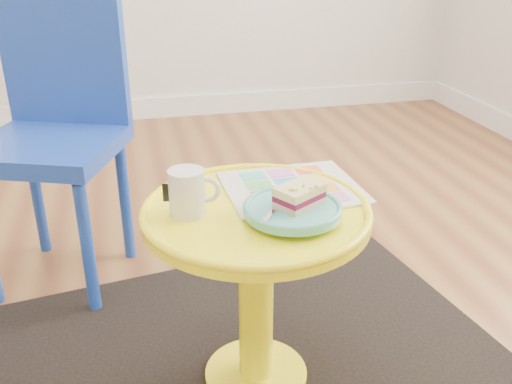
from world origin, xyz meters
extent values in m
plane|color=brown|center=(0.00, 0.00, 0.00)|extent=(4.00, 4.00, 0.00)
cube|color=white|center=(0.00, 1.99, 0.06)|extent=(4.00, 0.02, 0.12)
cube|color=black|center=(0.26, -0.26, 0.00)|extent=(1.45, 1.29, 0.01)
cylinder|color=yellow|center=(0.26, -0.26, 0.01)|extent=(0.25, 0.25, 0.02)
cylinder|color=yellow|center=(0.26, -0.26, 0.23)|extent=(0.08, 0.08, 0.42)
cylinder|color=yellow|center=(0.26, -0.26, 0.45)|extent=(0.49, 0.49, 0.03)
cylinder|color=#193CA2|center=(-0.13, 0.13, 0.20)|extent=(0.04, 0.04, 0.40)
cylinder|color=#193CA2|center=(-0.31, 0.52, 0.20)|extent=(0.04, 0.04, 0.40)
cylinder|color=#193CA2|center=(-0.02, 0.41, 0.20)|extent=(0.04, 0.04, 0.40)
cube|color=#193CA2|center=(-0.22, 0.32, 0.44)|extent=(0.49, 0.49, 0.05)
cube|color=#193CA2|center=(-0.16, 0.48, 0.66)|extent=(0.37, 0.17, 0.40)
cube|color=silver|center=(0.36, -0.17, 0.47)|extent=(0.31, 0.27, 0.01)
cylinder|color=silver|center=(0.11, -0.24, 0.52)|extent=(0.08, 0.08, 0.10)
torus|color=silver|center=(0.15, -0.25, 0.52)|extent=(0.06, 0.02, 0.06)
cylinder|color=#D1B78C|center=(0.11, -0.24, 0.56)|extent=(0.07, 0.07, 0.01)
cylinder|color=#4FA89D|center=(0.32, -0.32, 0.48)|extent=(0.08, 0.08, 0.01)
cylinder|color=#4FA89D|center=(0.32, -0.32, 0.49)|extent=(0.20, 0.20, 0.02)
cube|color=#D3BC8C|center=(0.34, -0.31, 0.50)|extent=(0.12, 0.10, 0.01)
cube|color=maroon|center=(0.34, -0.31, 0.51)|extent=(0.11, 0.10, 0.01)
cube|color=#EADB8C|center=(0.34, -0.31, 0.53)|extent=(0.12, 0.11, 0.02)
cube|color=silver|center=(0.28, -0.33, 0.50)|extent=(0.07, 0.10, 0.00)
cube|color=silver|center=(0.32, -0.27, 0.50)|extent=(0.03, 0.04, 0.00)
camera|label=1|loc=(0.01, -1.32, 1.01)|focal=40.00mm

